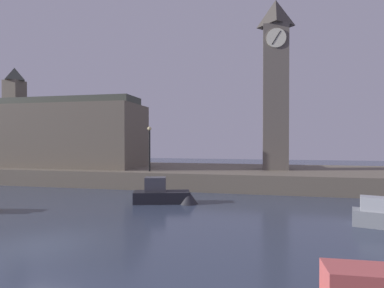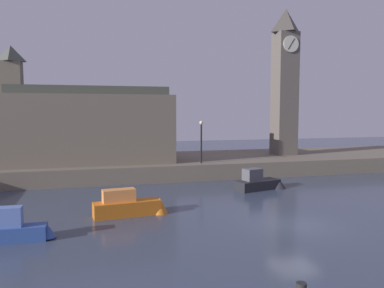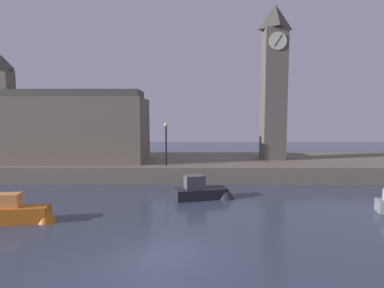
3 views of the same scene
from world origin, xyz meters
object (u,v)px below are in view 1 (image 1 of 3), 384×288
streetlamp (150,143)px  boat_barge_dark (166,195)px  parliament_hall (67,133)px  clock_tower (275,82)px

streetlamp → boat_barge_dark: (3.37, -5.97, -3.41)m
parliament_hall → streetlamp: (10.33, -3.21, -1.05)m
clock_tower → parliament_hall: bearing=-176.6°
clock_tower → parliament_hall: 21.91m
clock_tower → boat_barge_dark: clock_tower is taller
streetlamp → boat_barge_dark: 7.66m
parliament_hall → boat_barge_dark: parliament_hall is taller
clock_tower → boat_barge_dark: size_ratio=3.43×
parliament_hall → streetlamp: bearing=-17.3°
clock_tower → streetlamp: 13.23m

